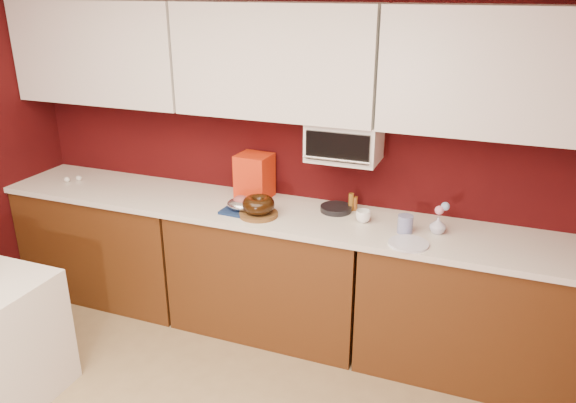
% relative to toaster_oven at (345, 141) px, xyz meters
% --- Properties ---
extents(wall_back, '(4.00, 0.02, 2.50)m').
position_rel_toaster_oven_xyz_m(wall_back, '(-0.45, 0.15, -0.12)').
color(wall_back, '#390708').
rests_on(wall_back, floor).
extents(base_cabinet_left, '(1.31, 0.58, 0.86)m').
position_rel_toaster_oven_xyz_m(base_cabinet_left, '(-1.78, -0.17, -0.95)').
color(base_cabinet_left, '#4F2A0F').
rests_on(base_cabinet_left, floor).
extents(base_cabinet_center, '(1.31, 0.58, 0.86)m').
position_rel_toaster_oven_xyz_m(base_cabinet_center, '(-0.45, -0.17, -0.95)').
color(base_cabinet_center, '#4F2A0F').
rests_on(base_cabinet_center, floor).
extents(base_cabinet_right, '(1.31, 0.58, 0.86)m').
position_rel_toaster_oven_xyz_m(base_cabinet_right, '(0.88, -0.17, -0.95)').
color(base_cabinet_right, '#4F2A0F').
rests_on(base_cabinet_right, floor).
extents(countertop, '(4.00, 0.62, 0.04)m').
position_rel_toaster_oven_xyz_m(countertop, '(-0.45, -0.17, -0.49)').
color(countertop, silver).
rests_on(countertop, base_cabinet_center).
extents(upper_cabinet_left, '(1.31, 0.33, 0.70)m').
position_rel_toaster_oven_xyz_m(upper_cabinet_left, '(-1.78, -0.02, 0.48)').
color(upper_cabinet_left, white).
rests_on(upper_cabinet_left, wall_back).
extents(upper_cabinet_center, '(1.31, 0.33, 0.70)m').
position_rel_toaster_oven_xyz_m(upper_cabinet_center, '(-0.45, -0.02, 0.48)').
color(upper_cabinet_center, white).
rests_on(upper_cabinet_center, wall_back).
extents(upper_cabinet_right, '(1.31, 0.33, 0.70)m').
position_rel_toaster_oven_xyz_m(upper_cabinet_right, '(0.88, -0.02, 0.48)').
color(upper_cabinet_right, white).
rests_on(upper_cabinet_right, wall_back).
extents(toaster_oven, '(0.45, 0.30, 0.25)m').
position_rel_toaster_oven_xyz_m(toaster_oven, '(0.00, 0.00, 0.00)').
color(toaster_oven, white).
rests_on(toaster_oven, upper_cabinet_center).
extents(toaster_oven_door, '(0.40, 0.02, 0.18)m').
position_rel_toaster_oven_xyz_m(toaster_oven_door, '(0.00, -0.16, 0.00)').
color(toaster_oven_door, black).
rests_on(toaster_oven_door, toaster_oven).
extents(toaster_oven_handle, '(0.42, 0.02, 0.02)m').
position_rel_toaster_oven_xyz_m(toaster_oven_handle, '(0.00, -0.18, -0.07)').
color(toaster_oven_handle, silver).
rests_on(toaster_oven_handle, toaster_oven).
extents(cake_base, '(0.33, 0.33, 0.02)m').
position_rel_toaster_oven_xyz_m(cake_base, '(-0.48, -0.29, -0.46)').
color(cake_base, brown).
rests_on(cake_base, countertop).
extents(bundt_cake, '(0.25, 0.25, 0.09)m').
position_rel_toaster_oven_xyz_m(bundt_cake, '(-0.48, -0.29, -0.40)').
color(bundt_cake, black).
rests_on(bundt_cake, cake_base).
extents(navy_towel, '(0.25, 0.22, 0.02)m').
position_rel_toaster_oven_xyz_m(navy_towel, '(-0.61, -0.26, -0.47)').
color(navy_towel, navy).
rests_on(navy_towel, countertop).
extents(foil_ham_nest, '(0.23, 0.21, 0.07)m').
position_rel_toaster_oven_xyz_m(foil_ham_nest, '(-0.61, -0.26, -0.42)').
color(foil_ham_nest, white).
rests_on(foil_ham_nest, navy_towel).
extents(roasted_ham, '(0.11, 0.09, 0.07)m').
position_rel_toaster_oven_xyz_m(roasted_ham, '(-0.61, -0.26, -0.40)').
color(roasted_ham, '#9D4A47').
rests_on(roasted_ham, foil_ham_nest).
extents(pandoro_box, '(0.24, 0.22, 0.31)m').
position_rel_toaster_oven_xyz_m(pandoro_box, '(-0.64, 0.02, -0.32)').
color(pandoro_box, '#B90E0C').
rests_on(pandoro_box, countertop).
extents(dark_pan, '(0.25, 0.25, 0.04)m').
position_rel_toaster_oven_xyz_m(dark_pan, '(-0.03, -0.03, -0.46)').
color(dark_pan, black).
rests_on(dark_pan, countertop).
extents(coffee_mug, '(0.11, 0.11, 0.09)m').
position_rel_toaster_oven_xyz_m(coffee_mug, '(0.18, -0.14, -0.43)').
color(coffee_mug, white).
rests_on(coffee_mug, countertop).
extents(blue_jar, '(0.10, 0.10, 0.11)m').
position_rel_toaster_oven_xyz_m(blue_jar, '(0.45, -0.20, -0.42)').
color(blue_jar, navy).
rests_on(blue_jar, countertop).
extents(flower_vase, '(0.10, 0.10, 0.12)m').
position_rel_toaster_oven_xyz_m(flower_vase, '(0.64, -0.14, -0.42)').
color(flower_vase, silver).
rests_on(flower_vase, countertop).
extents(flower_pink, '(0.05, 0.05, 0.05)m').
position_rel_toaster_oven_xyz_m(flower_pink, '(0.64, -0.14, -0.33)').
color(flower_pink, pink).
rests_on(flower_pink, flower_vase).
extents(flower_blue, '(0.05, 0.05, 0.05)m').
position_rel_toaster_oven_xyz_m(flower_blue, '(0.67, -0.12, -0.30)').
color(flower_blue, '#83A7D2').
rests_on(flower_blue, flower_vase).
extents(china_plate, '(0.25, 0.25, 0.01)m').
position_rel_toaster_oven_xyz_m(china_plate, '(0.50, -0.37, -0.47)').
color(china_plate, white).
rests_on(china_plate, countertop).
extents(amber_bottle, '(0.04, 0.04, 0.09)m').
position_rel_toaster_oven_xyz_m(amber_bottle, '(0.08, 0.04, -0.43)').
color(amber_bottle, brown).
rests_on(amber_bottle, countertop).
extents(egg_left, '(0.05, 0.04, 0.04)m').
position_rel_toaster_oven_xyz_m(egg_left, '(-2.10, -0.20, -0.46)').
color(egg_left, silver).
rests_on(egg_left, countertop).
extents(egg_right, '(0.06, 0.05, 0.04)m').
position_rel_toaster_oven_xyz_m(egg_right, '(-2.04, -0.14, -0.46)').
color(egg_right, silver).
rests_on(egg_right, countertop).
extents(amber_bottle_tall, '(0.04, 0.04, 0.12)m').
position_rel_toaster_oven_xyz_m(amber_bottle_tall, '(0.05, 0.02, -0.42)').
color(amber_bottle_tall, brown).
rests_on(amber_bottle_tall, countertop).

